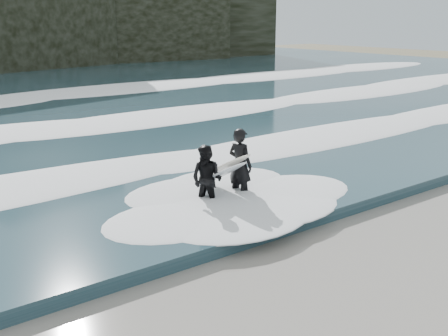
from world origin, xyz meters
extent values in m
plane|color=olive|center=(0.00, 0.00, 0.00)|extent=(120.00, 120.00, 0.00)
ellipsoid|color=white|center=(0.00, 9.00, 0.40)|extent=(60.00, 3.20, 0.20)
ellipsoid|color=white|center=(0.00, 16.00, 0.42)|extent=(60.00, 4.00, 0.24)
imported|color=black|center=(0.20, 5.48, 0.95)|extent=(0.59, 0.77, 1.90)
ellipsoid|color=silver|center=(-0.20, 5.53, 0.99)|extent=(0.59, 1.85, 1.04)
imported|color=black|center=(-0.97, 5.30, 0.83)|extent=(0.93, 1.01, 1.66)
ellipsoid|color=silver|center=(-0.55, 5.30, 0.89)|extent=(0.59, 1.81, 1.04)
camera|label=1|loc=(-8.51, -5.03, 4.63)|focal=45.00mm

